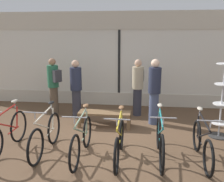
% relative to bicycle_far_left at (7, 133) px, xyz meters
% --- Properties ---
extents(ground_plane, '(24.00, 24.00, 0.00)m').
position_rel_bicycle_far_left_xyz_m(ground_plane, '(2.01, 0.41, -0.40)').
color(ground_plane, brown).
extents(shop_back_wall, '(12.00, 0.08, 3.20)m').
position_rel_bicycle_far_left_xyz_m(shop_back_wall, '(2.01, 3.86, 1.23)').
color(shop_back_wall, beige).
rests_on(shop_back_wall, ground_plane).
extents(bicycle_far_left, '(0.46, 1.77, 1.05)m').
position_rel_bicycle_far_left_xyz_m(bicycle_far_left, '(0.00, 0.00, 0.00)').
color(bicycle_far_left, black).
rests_on(bicycle_far_left, ground_plane).
extents(bicycle_left, '(0.46, 1.71, 1.05)m').
position_rel_bicycle_far_left_xyz_m(bicycle_left, '(0.85, 0.02, -0.00)').
color(bicycle_left, black).
rests_on(bicycle_left, ground_plane).
extents(bicycle_center_left, '(0.46, 1.72, 1.03)m').
position_rel_bicycle_far_left_xyz_m(bicycle_center_left, '(1.65, -0.09, -0.01)').
color(bicycle_center_left, black).
rests_on(bicycle_center_left, ground_plane).
extents(bicycle_center_right, '(0.46, 1.68, 1.02)m').
position_rel_bicycle_far_left_xyz_m(bicycle_center_right, '(2.41, -0.08, -0.03)').
color(bicycle_center_right, black).
rests_on(bicycle_center_right, ground_plane).
extents(bicycle_right, '(0.46, 1.80, 1.05)m').
position_rel_bicycle_far_left_xyz_m(bicycle_right, '(3.21, 0.04, 0.00)').
color(bicycle_right, black).
rests_on(bicycle_right, ground_plane).
extents(bicycle_far_right, '(0.46, 1.67, 1.02)m').
position_rel_bicycle_far_left_xyz_m(bicycle_far_right, '(4.02, 0.05, -0.03)').
color(bicycle_far_right, black).
rests_on(bicycle_far_right, ground_plane).
extents(accessory_rack, '(0.48, 0.48, 1.89)m').
position_rel_bicycle_far_left_xyz_m(accessory_rack, '(4.72, 1.37, 0.37)').
color(accessory_rack, '#333333').
rests_on(accessory_rack, ground_plane).
extents(display_bench, '(1.40, 0.44, 0.41)m').
position_rel_bicycle_far_left_xyz_m(display_bench, '(1.83, 1.71, -0.07)').
color(display_bench, brown).
rests_on(display_bench, ground_plane).
extents(customer_near_rack, '(0.56, 0.52, 1.74)m').
position_rel_bicycle_far_left_xyz_m(customer_near_rack, '(0.09, 2.65, 0.54)').
color(customer_near_rack, brown).
rests_on(customer_near_rack, ground_plane).
extents(customer_by_window, '(0.42, 0.42, 1.81)m').
position_rel_bicycle_far_left_xyz_m(customer_by_window, '(3.16, 2.08, 0.56)').
color(customer_by_window, '#424C6B').
rests_on(customer_by_window, ground_plane).
extents(customer_mid_floor, '(0.41, 0.53, 1.73)m').
position_rel_bicycle_far_left_xyz_m(customer_mid_floor, '(2.69, 2.80, 0.53)').
color(customer_mid_floor, '#2D2D38').
rests_on(customer_mid_floor, ground_plane).
extents(customer_near_bench, '(0.43, 0.43, 1.73)m').
position_rel_bicycle_far_left_xyz_m(customer_near_bench, '(0.88, 2.37, 0.51)').
color(customer_near_bench, '#2D2D38').
rests_on(customer_near_bench, ground_plane).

